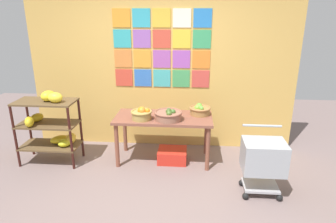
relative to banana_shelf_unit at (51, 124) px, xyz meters
name	(u,v)px	position (x,y,z in m)	size (l,w,h in m)	color
ground	(147,206)	(1.55, -0.99, -0.61)	(9.48, 9.48, 0.00)	slate
back_wall_with_art	(161,62)	(1.55, 0.78, 0.80)	(4.25, 0.07, 2.81)	#DAAA52
banana_shelf_unit	(51,124)	(0.00, 0.00, 0.00)	(0.86, 0.48, 1.11)	#381612
display_table	(164,122)	(1.64, 0.19, 0.00)	(1.43, 0.66, 0.71)	brown
fruit_basket_back_right	(200,110)	(2.18, 0.32, 0.17)	(0.32, 0.32, 0.16)	#A17640
fruit_basket_right	(142,114)	(1.34, 0.04, 0.18)	(0.30, 0.30, 0.19)	#A98D49
fruit_basket_back_left	(168,115)	(1.73, 0.04, 0.17)	(0.40, 0.40, 0.17)	#93614C
produce_crate_under_table	(172,155)	(1.78, 0.15, -0.51)	(0.43, 0.36, 0.19)	red
shopping_cart	(263,159)	(2.94, -0.60, -0.13)	(0.50, 0.44, 0.83)	black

